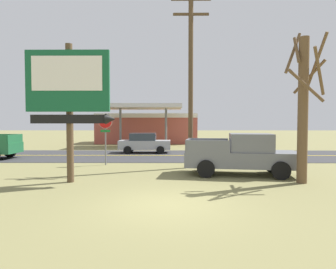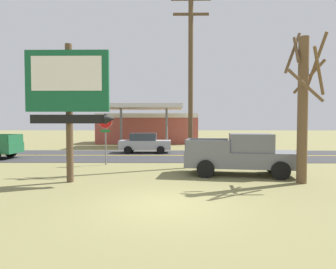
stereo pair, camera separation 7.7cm
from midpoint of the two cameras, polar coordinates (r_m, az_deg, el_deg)
ground_plane at (r=8.88m, az=-0.42°, el=-13.76°), size 180.00×180.00×0.00m
road_asphalt at (r=21.67m, az=0.27°, el=-4.21°), size 140.00×8.00×0.02m
road_centre_line at (r=21.67m, az=0.27°, el=-4.18°), size 126.00×0.20×0.01m
motel_sign at (r=12.43m, az=-18.88°, el=8.13°), size 3.62×0.54×5.70m
stop_sign at (r=17.14m, az=-12.22°, el=0.78°), size 0.80×0.08×2.95m
utility_pole at (r=15.98m, az=4.68°, el=12.02°), size 2.15×0.26×9.64m
bare_tree at (r=12.91m, az=25.49°, el=5.46°), size 1.78×1.84×6.28m
gas_station at (r=35.86m, az=-3.90°, el=1.44°), size 12.00×11.50×4.40m
pickup_grey_parked_on_lawn at (r=14.06m, az=14.63°, el=-3.89°), size 5.43×2.80×1.96m
car_silver_near_lane at (r=23.69m, az=-4.53°, el=-1.68°), size 4.20×2.00×1.64m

